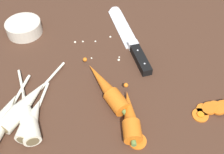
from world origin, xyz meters
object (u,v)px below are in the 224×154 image
carrot_slice_stray_mid (200,115)px  carrot_slice_stray_near (138,141)px  parsnip_back (0,123)px  parsnip_outer (25,104)px  whole_carrot_second (130,116)px  prep_bowl (24,27)px  chefs_knife (127,34)px  whole_carrot (107,88)px  parsnip_front (27,114)px  carrot_slice_stack (218,107)px  parsnip_mid_left (32,119)px  parsnip_mid_right (3,117)px

carrot_slice_stray_mid → carrot_slice_stray_near: bearing=-160.3°
parsnip_back → parsnip_outer: 7.08cm
whole_carrot_second → prep_bowl: whole_carrot_second is taller
chefs_knife → prep_bowl: prep_bowl is taller
whole_carrot → parsnip_outer: size_ratio=0.91×
parsnip_front → prep_bowl: bearing=99.7°
whole_carrot → parsnip_back: 26.35cm
carrot_slice_stack → whole_carrot_second: bearing=-175.4°
parsnip_mid_left → carrot_slice_stray_mid: size_ratio=4.40×
carrot_slice_stray_mid → carrot_slice_stack: bearing=16.9°
carrot_slice_stray_near → prep_bowl: prep_bowl is taller
whole_carrot_second → whole_carrot: bearing=119.2°
carrot_slice_stray_near → parsnip_back: bearing=169.3°
whole_carrot_second → carrot_slice_stray_mid: bearing=1.2°
parsnip_outer → carrot_slice_stray_mid: size_ratio=5.48×
parsnip_outer → parsnip_back: bearing=-135.3°
chefs_knife → parsnip_mid_right: (-32.26, -29.44, 1.33)cm
parsnip_outer → carrot_slice_stack: parsnip_outer is taller
whole_carrot → parsnip_back: bearing=-161.4°
whole_carrot → carrot_slice_stack: (26.73, -7.10, -1.03)cm
parsnip_mid_left → chefs_knife: bearing=50.0°
carrot_slice_stray_near → carrot_slice_stray_mid: (16.11, 5.77, -0.00)cm
chefs_knife → carrot_slice_stray_mid: (14.45, -31.09, -0.29)cm
parsnip_front → carrot_slice_stack: size_ratio=2.41×
carrot_slice_stack → carrot_slice_stray_near: size_ratio=2.33×
parsnip_mid_right → parsnip_outer: bearing=36.5°
carrot_slice_stack → carrot_slice_stray_near: 21.87cm
whole_carrot_second → carrot_slice_stray_near: whole_carrot_second is taller
parsnip_front → carrot_slice_stray_mid: parsnip_front is taller
whole_carrot → prep_bowl: bearing=132.9°
chefs_knife → carrot_slice_stack: 35.26cm
parsnip_outer → prep_bowl: 30.41cm
parsnip_front → whole_carrot: bearing=18.6°
whole_carrot → whole_carrot_second: same height
carrot_slice_stray_near → prep_bowl: bearing=127.0°
whole_carrot_second → parsnip_mid_left: bearing=177.4°
carrot_slice_stack → carrot_slice_stray_near: bearing=-160.9°
whole_carrot → parsnip_mid_right: size_ratio=0.99×
whole_carrot_second → chefs_knife: bearing=84.9°
parsnip_front → parsnip_mid_right: same height
carrot_slice_stray_mid → prep_bowl: 58.59cm
parsnip_back → carrot_slice_stray_mid: 47.17cm
parsnip_mid_right → carrot_slice_stray_near: size_ratio=4.86×
parsnip_outer → whole_carrot_second: bearing=-12.3°
parsnip_mid_left → whole_carrot_second: bearing=-2.6°
chefs_knife → parsnip_mid_left: 39.76cm
chefs_knife → parsnip_mid_right: 43.70cm
parsnip_mid_left → parsnip_mid_right: 6.79cm
carrot_slice_stray_near → carrot_slice_stack: bearing=19.1°
parsnip_mid_left → carrot_slice_stack: parsnip_mid_left is taller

